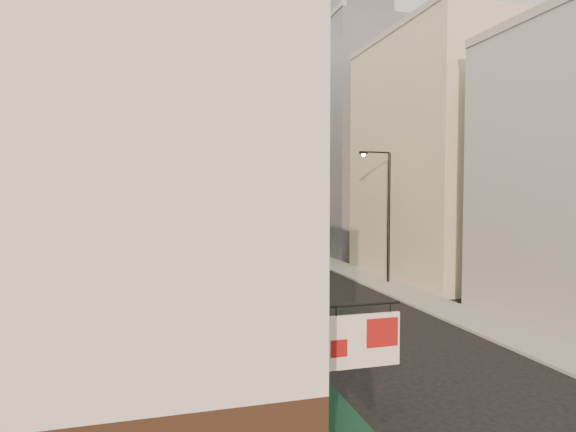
# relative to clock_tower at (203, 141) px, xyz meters

# --- Properties ---
(sidewalk_left) EXTENTS (3.00, 140.00, 0.15)m
(sidewalk_left) POSITION_rel_clock_tower_xyz_m (-5.50, -37.00, -17.56)
(sidewalk_left) COLOR gray
(sidewalk_left) RESTS_ON ground
(sidewalk_right) EXTENTS (3.00, 140.00, 0.15)m
(sidewalk_right) POSITION_rel_clock_tower_xyz_m (7.50, -37.00, -17.56)
(sidewalk_right) COLOR gray
(sidewalk_right) RESTS_ON ground
(near_building_left) EXTENTS (8.30, 23.04, 12.30)m
(near_building_left) POSITION_rel_clock_tower_xyz_m (-9.99, -83.00, -11.61)
(near_building_left) COLOR #523522
(near_building_left) RESTS_ON ground
(left_bldg_beige) EXTENTS (8.00, 12.00, 16.00)m
(left_bldg_beige) POSITION_rel_clock_tower_xyz_m (-11.00, -66.00, -9.63)
(left_bldg_beige) COLOR tan
(left_bldg_beige) RESTS_ON ground
(left_bldg_grey) EXTENTS (8.00, 16.00, 20.00)m
(left_bldg_grey) POSITION_rel_clock_tower_xyz_m (-11.00, -50.00, -7.63)
(left_bldg_grey) COLOR #A1A0A5
(left_bldg_grey) RESTS_ON ground
(left_bldg_tan) EXTENTS (8.00, 18.00, 17.00)m
(left_bldg_tan) POSITION_rel_clock_tower_xyz_m (-11.00, -32.00, -9.13)
(left_bldg_tan) COLOR tan
(left_bldg_tan) RESTS_ON ground
(left_bldg_wingrid) EXTENTS (8.00, 20.00, 24.00)m
(left_bldg_wingrid) POSITION_rel_clock_tower_xyz_m (-11.00, -12.00, -5.63)
(left_bldg_wingrid) COLOR gray
(left_bldg_wingrid) RESTS_ON ground
(right_bldg_beige) EXTENTS (8.00, 16.00, 20.00)m
(right_bldg_beige) POSITION_rel_clock_tower_xyz_m (13.00, -62.00, -7.63)
(right_bldg_beige) COLOR tan
(right_bldg_beige) RESTS_ON ground
(right_bldg_wingrid) EXTENTS (8.00, 20.00, 26.00)m
(right_bldg_wingrid) POSITION_rel_clock_tower_xyz_m (13.00, -42.00, -4.63)
(right_bldg_wingrid) COLOR gray
(right_bldg_wingrid) RESTS_ON ground
(highrise) EXTENTS (21.00, 23.00, 51.20)m
(highrise) POSITION_rel_clock_tower_xyz_m (19.00, -14.00, 8.02)
(highrise) COLOR gray
(highrise) RESTS_ON ground
(clock_tower) EXTENTS (14.00, 14.00, 44.90)m
(clock_tower) POSITION_rel_clock_tower_xyz_m (0.00, 0.00, 0.00)
(clock_tower) COLOR tan
(clock_tower) RESTS_ON ground
(white_tower) EXTENTS (8.00, 8.00, 41.50)m
(white_tower) POSITION_rel_clock_tower_xyz_m (11.00, -14.00, 0.97)
(white_tower) COLOR silver
(white_tower) RESTS_ON ground
(streetlamp_mid) EXTENTS (2.72, 0.44, 10.37)m
(streetlamp_mid) POSITION_rel_clock_tower_xyz_m (7.95, -63.70, -11.71)
(streetlamp_mid) COLOR black
(streetlamp_mid) RESTS_ON ground
(streetlamp_far) EXTENTS (2.07, 0.21, 7.91)m
(streetlamp_far) POSITION_rel_clock_tower_xyz_m (7.82, -48.17, -13.12)
(streetlamp_far) COLOR black
(streetlamp_far) RESTS_ON ground
(traffic_light_left) EXTENTS (0.57, 0.47, 5.00)m
(traffic_light_left) POSITION_rel_clock_tower_xyz_m (-5.79, -49.07, -14.12)
(traffic_light_left) COLOR black
(traffic_light_left) RESTS_ON ground
(traffic_light_right) EXTENTS (0.78, 0.78, 5.00)m
(traffic_light_right) POSITION_rel_clock_tower_xyz_m (7.18, -50.54, -13.68)
(traffic_light_right) COLOR black
(traffic_light_right) RESTS_ON ground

